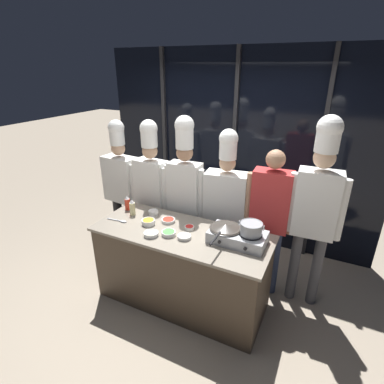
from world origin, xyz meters
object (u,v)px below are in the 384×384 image
object	(u,v)px
squeeze_bottle_oil	(132,207)
prep_bowl_scallions	(169,233)
portable_stove	(238,237)
frying_pan	(225,226)
chef_pastry	(226,200)
prep_bowl_chili_flakes	(168,220)
prep_bowl_garlic	(184,236)
squeeze_bottle_chili	(127,203)
chef_head	(121,180)
stock_pot	(251,228)
prep_bowl_rice	(153,212)
chef_line	(185,185)
chef_sous	(152,184)
prep_bowl_carrots	(148,222)
prep_bowl_bell_pepper	(189,227)
chef_apprentice	(317,201)
serving_spoon_slotted	(121,221)
prep_bowl_ginger	(151,234)
person_guest	(270,210)

from	to	relation	value
squeeze_bottle_oil	prep_bowl_scallions	xyz separation A→B (m)	(0.59, -0.20, -0.07)
portable_stove	frying_pan	bearing A→B (deg)	-177.76
portable_stove	chef_pastry	bearing A→B (deg)	120.93
chef_pastry	prep_bowl_scallions	bearing A→B (deg)	58.38
prep_bowl_chili_flakes	prep_bowl_garlic	distance (m)	0.38
squeeze_bottle_chili	chef_head	distance (m)	0.62
squeeze_bottle_oil	chef_head	world-z (taller)	chef_head
stock_pot	chef_pastry	size ratio (longest dim) A/B	0.13
squeeze_bottle_oil	prep_bowl_rice	xyz separation A→B (m)	(0.21, 0.10, -0.06)
chef_line	portable_stove	bearing A→B (deg)	148.30
prep_bowl_garlic	chef_sous	distance (m)	1.04
prep_bowl_carrots	portable_stove	bearing A→B (deg)	4.99
portable_stove	chef_line	distance (m)	0.96
chef_line	chef_pastry	distance (m)	0.51
squeeze_bottle_oil	prep_bowl_bell_pepper	distance (m)	0.73
portable_stove	squeeze_bottle_oil	bearing A→B (deg)	178.80
chef_apprentice	portable_stove	bearing A→B (deg)	37.53
prep_bowl_scallions	chef_line	size ratio (longest dim) A/B	0.08
serving_spoon_slotted	prep_bowl_ginger	bearing A→B (deg)	-12.22
chef_head	portable_stove	bearing A→B (deg)	169.10
prep_bowl_rice	prep_bowl_ginger	xyz separation A→B (m)	(0.23, -0.40, -0.01)
squeeze_bottle_oil	chef_sous	xyz separation A→B (m)	(-0.03, 0.45, 0.13)
prep_bowl_chili_flakes	chef_apprentice	size ratio (longest dim) A/B	0.07
stock_pot	squeeze_bottle_oil	xyz separation A→B (m)	(-1.38, 0.03, -0.10)
prep_bowl_rice	prep_bowl_scallions	world-z (taller)	prep_bowl_rice
portable_stove	prep_bowl_ginger	bearing A→B (deg)	-161.81
prep_bowl_scallions	person_guest	distance (m)	1.10
person_guest	squeeze_bottle_oil	bearing A→B (deg)	15.17
prep_bowl_scallions	prep_bowl_carrots	bearing A→B (deg)	163.00
portable_stove	prep_bowl_garlic	world-z (taller)	portable_stove
chef_apprentice	frying_pan	bearing A→B (deg)	32.71
frying_pan	prep_bowl_rice	bearing A→B (deg)	171.60
squeeze_bottle_oil	prep_bowl_bell_pepper	bearing A→B (deg)	-0.65
prep_bowl_scallions	prep_bowl_carrots	world-z (taller)	prep_bowl_carrots
squeeze_bottle_chili	prep_bowl_chili_flakes	bearing A→B (deg)	-4.45
stock_pot	prep_bowl_garlic	distance (m)	0.66
squeeze_bottle_chili	prep_bowl_bell_pepper	bearing A→B (deg)	-5.73
chef_sous	person_guest	bearing A→B (deg)	-172.08
prep_bowl_garlic	chef_pastry	xyz separation A→B (m)	(0.16, 0.71, 0.13)
stock_pot	person_guest	distance (m)	0.51
prep_bowl_bell_pepper	squeeze_bottle_oil	bearing A→B (deg)	179.35
frying_pan	prep_bowl_chili_flakes	size ratio (longest dim) A/B	3.57
prep_bowl_rice	chef_line	xyz separation A→B (m)	(0.24, 0.33, 0.26)
squeeze_bottle_chili	serving_spoon_slotted	distance (m)	0.30
prep_bowl_scallions	chef_line	world-z (taller)	chef_line
prep_bowl_scallions	prep_bowl_carrots	distance (m)	0.32
prep_bowl_chili_flakes	chef_sous	world-z (taller)	chef_sous
chef_pastry	chef_line	bearing A→B (deg)	3.12
squeeze_bottle_oil	chef_line	bearing A→B (deg)	44.39
frying_pan	chef_apprentice	xyz separation A→B (m)	(0.75, 0.54, 0.21)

